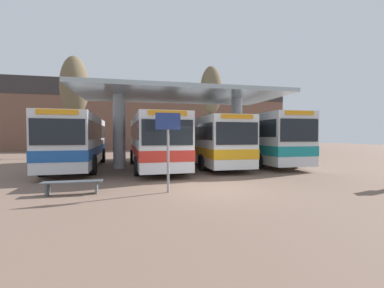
# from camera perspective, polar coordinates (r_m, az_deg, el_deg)

# --- Properties ---
(ground_plane) EXTENTS (100.00, 100.00, 0.00)m
(ground_plane) POSITION_cam_1_polar(r_m,az_deg,el_deg) (10.16, 5.09, -9.81)
(ground_plane) COLOR #755B4C
(townhouse_backdrop) EXTENTS (40.00, 0.58, 9.62)m
(townhouse_backdrop) POSITION_cam_1_polar(r_m,az_deg,el_deg) (36.96, -8.16, 7.42)
(townhouse_backdrop) COLOR brown
(townhouse_backdrop) RESTS_ON ground_plane
(station_canopy) EXTENTS (12.87, 6.89, 4.84)m
(station_canopy) POSITION_cam_1_polar(r_m,az_deg,el_deg) (17.10, -2.47, 9.27)
(station_canopy) COLOR silver
(station_canopy) RESTS_ON ground_plane
(transit_bus_left_bay) EXTENTS (2.92, 10.58, 3.23)m
(transit_bus_left_bay) POSITION_cam_1_polar(r_m,az_deg,el_deg) (17.70, -23.85, 0.94)
(transit_bus_left_bay) COLOR silver
(transit_bus_left_bay) RESTS_ON ground_plane
(transit_bus_center_bay) EXTENTS (3.07, 10.41, 3.20)m
(transit_bus_center_bay) POSITION_cam_1_polar(r_m,az_deg,el_deg) (16.56, -8.44, 0.96)
(transit_bus_center_bay) COLOR silver
(transit_bus_center_bay) RESTS_ON ground_plane
(transit_bus_right_bay) EXTENTS (2.73, 11.99, 3.15)m
(transit_bus_right_bay) POSITION_cam_1_polar(r_m,az_deg,el_deg) (18.72, 2.85, 1.00)
(transit_bus_right_bay) COLOR white
(transit_bus_right_bay) RESTS_ON ground_plane
(transit_bus_far_right_bay) EXTENTS (2.83, 11.62, 3.43)m
(transit_bus_far_right_bay) POSITION_cam_1_polar(r_m,az_deg,el_deg) (20.05, 13.24, 1.43)
(transit_bus_far_right_bay) COLOR silver
(transit_bus_far_right_bay) RESTS_ON ground_plane
(waiting_bench_near_pillar) EXTENTS (2.00, 0.44, 0.46)m
(waiting_bench_near_pillar) POSITION_cam_1_polar(r_m,az_deg,el_deg) (10.00, -25.03, -8.12)
(waiting_bench_near_pillar) COLOR #4C5156
(waiting_bench_near_pillar) RESTS_ON ground_plane
(info_sign_platform) EXTENTS (0.90, 0.09, 2.88)m
(info_sign_platform) POSITION_cam_1_polar(r_m,az_deg,el_deg) (9.27, -5.35, 1.85)
(info_sign_platform) COLOR gray
(info_sign_platform) RESTS_ON ground_plane
(poplar_tree_behind_left) EXTENTS (2.19, 2.19, 9.01)m
(poplar_tree_behind_left) POSITION_cam_1_polar(r_m,az_deg,el_deg) (26.40, 4.27, 11.50)
(poplar_tree_behind_left) COLOR #473A2B
(poplar_tree_behind_left) RESTS_ON ground_plane
(poplar_tree_behind_right) EXTENTS (2.58, 2.58, 9.53)m
(poplar_tree_behind_right) POSITION_cam_1_polar(r_m,az_deg,el_deg) (27.17, -24.68, 11.44)
(poplar_tree_behind_right) COLOR #473A2B
(poplar_tree_behind_right) RESTS_ON ground_plane
(parked_car_street) EXTENTS (4.57, 2.13, 1.99)m
(parked_car_street) POSITION_cam_1_polar(r_m,az_deg,el_deg) (36.13, 6.46, 0.19)
(parked_car_street) COLOR navy
(parked_car_street) RESTS_ON ground_plane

